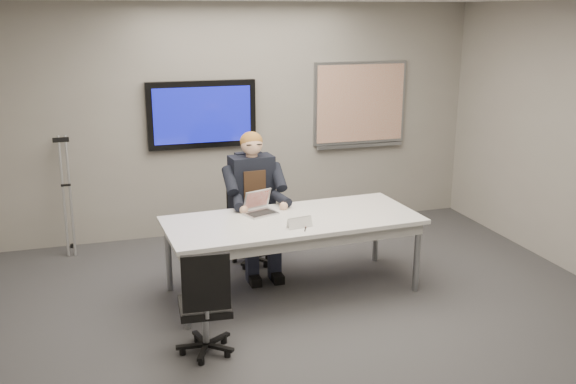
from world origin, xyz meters
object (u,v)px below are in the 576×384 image
object	(u,v)px
office_chair_far	(250,236)
office_chair_near	(206,322)
conference_table	(293,227)
seated_person	(256,217)
laptop	(259,207)

from	to	relation	value
office_chair_far	office_chair_near	bearing A→B (deg)	-129.43
conference_table	office_chair_near	distance (m)	1.48
conference_table	office_chair_near	bearing A→B (deg)	-139.77
conference_table	seated_person	distance (m)	0.65
laptop	office_chair_far	bearing A→B (deg)	64.96
conference_table	office_chair_near	world-z (taller)	office_chair_near
seated_person	laptop	world-z (taller)	seated_person
seated_person	conference_table	bearing A→B (deg)	-76.06
office_chair_near	laptop	distance (m)	1.56
office_chair_far	laptop	distance (m)	0.79
office_chair_far	seated_person	xyz separation A→B (m)	(0.01, -0.26, 0.30)
conference_table	office_chair_far	world-z (taller)	office_chair_far
laptop	conference_table	bearing A→B (deg)	-65.79
office_chair_far	office_chair_near	distance (m)	2.02
conference_table	seated_person	xyz separation A→B (m)	(-0.21, 0.61, -0.07)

